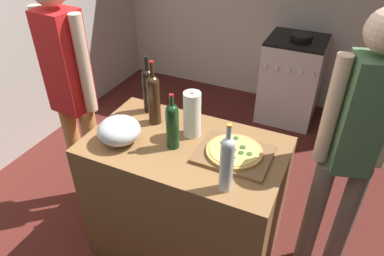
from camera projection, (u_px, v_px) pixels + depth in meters
ground_plane at (205, 164)px, 3.24m from camera, size 3.85×3.57×0.02m
counter at (185, 199)px, 2.26m from camera, size 1.15×0.68×0.88m
cutting_board at (234, 154)px, 1.92m from camera, size 0.40×0.32×0.02m
pizza at (234, 151)px, 1.91m from camera, size 0.31×0.31×0.03m
mixing_bowl at (119, 130)px, 1.99m from camera, size 0.25×0.25×0.15m
paper_towel_roll at (192, 114)px, 2.02m from camera, size 0.10×0.10×0.28m
wine_bottle_amber at (227, 162)px, 1.63m from camera, size 0.07×0.07×0.37m
wine_bottle_dark at (154, 98)px, 2.11m from camera, size 0.08×0.08×0.41m
wine_bottle_clear at (148, 89)px, 2.23m from camera, size 0.07×0.07×0.38m
wine_bottle_green at (172, 124)px, 1.92m from camera, size 0.07×0.07×0.34m
stove at (291, 79)px, 3.67m from camera, size 0.56×0.59×0.92m
person_in_stripes at (70, 87)px, 2.29m from camera, size 0.40×0.22×1.75m
person_in_red at (352, 146)px, 1.84m from camera, size 0.36×0.25×1.69m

